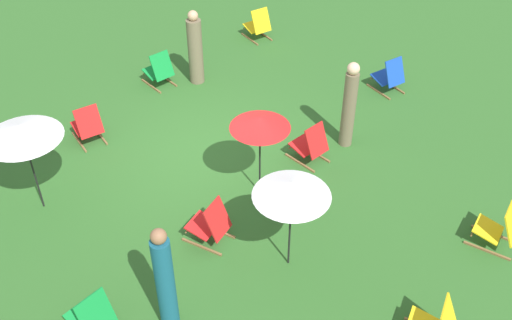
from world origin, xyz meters
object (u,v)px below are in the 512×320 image
at_px(deckchair_7, 210,224).
at_px(deckchair_9, 258,25).
at_px(deckchair_11, 159,70).
at_px(umbrella_1, 22,131).
at_px(deckchair_2, 389,77).
at_px(person_1, 349,106).
at_px(deckchair_8, 311,145).
at_px(deckchair_0, 88,126).
at_px(person_0, 195,49).
at_px(deckchair_1, 499,229).
at_px(deckchair_10, 92,317).
at_px(umbrella_0, 292,189).
at_px(person_2, 165,281).
at_px(umbrella_2, 260,122).

height_order(deckchair_7, deckchair_9, same).
bearing_deg(deckchair_11, umbrella_1, 27.60).
height_order(deckchair_2, person_1, person_1).
relative_size(deckchair_2, deckchair_11, 1.04).
bearing_deg(deckchair_8, deckchair_0, -51.89).
height_order(deckchair_2, person_0, person_0).
bearing_deg(deckchair_9, deckchair_1, 84.02).
bearing_deg(umbrella_1, person_0, -169.79).
height_order(deckchair_10, umbrella_0, umbrella_0).
xyz_separation_m(umbrella_1, person_1, (-4.96, 3.10, -0.72)).
bearing_deg(deckchair_1, person_1, -110.82).
height_order(person_0, person_2, person_2).
distance_m(deckchair_7, person_2, 1.79).
bearing_deg(person_1, deckchair_1, -7.74).
distance_m(deckchair_1, umbrella_2, 4.23).
relative_size(person_0, person_2, 0.92).
xyz_separation_m(deckchair_2, umbrella_0, (5.54, 1.39, 1.19)).
bearing_deg(umbrella_2, person_0, -120.13).
xyz_separation_m(person_1, person_2, (5.25, 0.42, 0.01)).
height_order(deckchair_10, person_0, person_0).
distance_m(deckchair_8, deckchair_10, 5.16).
bearing_deg(umbrella_1, person_1, 148.01).
distance_m(deckchair_9, umbrella_0, 7.80).
bearing_deg(deckchair_7, deckchair_11, -135.24).
relative_size(deckchair_0, deckchair_10, 1.04).
distance_m(deckchair_11, umbrella_2, 4.51).
bearing_deg(umbrella_0, deckchair_0, -90.54).
relative_size(deckchair_2, umbrella_2, 0.52).
height_order(deckchair_0, umbrella_0, umbrella_0).
bearing_deg(person_2, umbrella_2, -109.72).
distance_m(deckchair_7, umbrella_0, 1.80).
height_order(deckchair_11, person_2, person_2).
relative_size(deckchair_7, umbrella_2, 0.51).
bearing_deg(umbrella_0, umbrella_2, -125.63).
height_order(person_1, person_2, person_2).
bearing_deg(person_2, deckchair_7, -101.96).
distance_m(deckchair_1, person_0, 7.41).
height_order(deckchair_1, deckchair_8, same).
height_order(deckchair_11, umbrella_0, umbrella_0).
height_order(deckchair_0, deckchair_7, same).
xyz_separation_m(umbrella_1, person_0, (-4.80, -0.86, -0.80)).
bearing_deg(deckchair_11, deckchair_1, 99.06).
bearing_deg(deckchair_2, deckchair_9, -74.50).
distance_m(deckchair_10, person_2, 1.19).
height_order(deckchair_0, umbrella_2, umbrella_2).
bearing_deg(umbrella_0, deckchair_10, -24.90).
height_order(deckchair_1, person_2, person_2).
relative_size(deckchair_9, deckchair_11, 1.04).
relative_size(deckchair_7, umbrella_0, 0.50).
xyz_separation_m(deckchair_1, umbrella_1, (4.18, -6.51, 1.26)).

